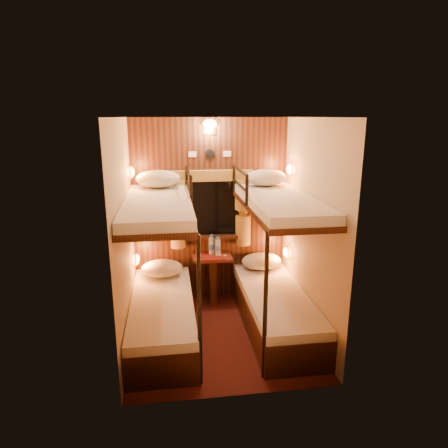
{
  "coord_description": "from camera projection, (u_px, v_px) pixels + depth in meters",
  "views": [
    {
      "loc": [
        -0.53,
        -4.04,
        2.41
      ],
      "look_at": [
        0.06,
        0.15,
        1.26
      ],
      "focal_mm": 32.0,
      "sensor_mm": 36.0,
      "label": 1
    }
  ],
  "objects": [
    {
      "name": "sachet_b",
      "position": [
        224.0,
        255.0,
        5.21
      ],
      "size": [
        0.08,
        0.06,
        0.0
      ],
      "primitive_type": "cube",
      "rotation": [
        0.0,
        0.0,
        0.2
      ],
      "color": "silver",
      "rests_on": "table"
    },
    {
      "name": "table",
      "position": [
        212.0,
        272.0,
        5.27
      ],
      "size": [
        0.5,
        0.34,
        0.66
      ],
      "color": "#5F2015",
      "rests_on": "floor"
    },
    {
      "name": "pillow_upper_right",
      "position": [
        266.0,
        177.0,
        4.87
      ],
      "size": [
        0.51,
        0.36,
        0.2
      ],
      "primitive_type": "ellipsoid",
      "color": "silver",
      "rests_on": "bunk_right"
    },
    {
      "name": "sachet_a",
      "position": [
        219.0,
        255.0,
        5.23
      ],
      "size": [
        0.08,
        0.06,
        0.01
      ],
      "primitive_type": "cube",
      "rotation": [
        0.0,
        0.0,
        0.04
      ],
      "color": "silver",
      "rests_on": "table"
    },
    {
      "name": "curtains",
      "position": [
        211.0,
        208.0,
        5.16
      ],
      "size": [
        1.1,
        0.22,
        1.0
      ],
      "color": "olive",
      "rests_on": "back_panel"
    },
    {
      "name": "wall_left",
      "position": [
        125.0,
        237.0,
        4.12
      ],
      "size": [
        0.0,
        2.4,
        2.4
      ],
      "primitive_type": "plane",
      "rotation": [
        1.57,
        0.0,
        1.57
      ],
      "color": "#C6B293",
      "rests_on": "floor"
    },
    {
      "name": "wall_right",
      "position": [
        311.0,
        230.0,
        4.38
      ],
      "size": [
        0.0,
        2.4,
        2.4
      ],
      "primitive_type": "plane",
      "rotation": [
        1.57,
        0.0,
        -1.57
      ],
      "color": "#C6B293",
      "rests_on": "floor"
    },
    {
      "name": "back_panel",
      "position": [
        210.0,
        212.0,
        5.24
      ],
      "size": [
        2.0,
        0.03,
        2.4
      ],
      "primitive_type": "cube",
      "color": "black",
      "rests_on": "floor"
    },
    {
      "name": "bottle_right",
      "position": [
        218.0,
        247.0,
        5.21
      ],
      "size": [
        0.07,
        0.07,
        0.25
      ],
      "rotation": [
        0.0,
        0.0,
        -0.29
      ],
      "color": "#99BFE5",
      "rests_on": "table"
    },
    {
      "name": "ceiling",
      "position": [
        220.0,
        117.0,
        3.94
      ],
      "size": [
        2.1,
        2.1,
        0.0
      ],
      "primitive_type": "plane",
      "rotation": [
        3.14,
        0.0,
        0.0
      ],
      "color": "silver",
      "rests_on": "wall_back"
    },
    {
      "name": "wall_front",
      "position": [
        237.0,
        270.0,
        3.25
      ],
      "size": [
        2.4,
        0.0,
        2.4
      ],
      "primitive_type": "plane",
      "rotation": [
        -1.57,
        0.0,
        0.0
      ],
      "color": "#C6B293",
      "rests_on": "floor"
    },
    {
      "name": "back_fixtures",
      "position": [
        210.0,
        130.0,
        4.93
      ],
      "size": [
        0.54,
        0.09,
        0.48
      ],
      "color": "black",
      "rests_on": "back_panel"
    },
    {
      "name": "window",
      "position": [
        210.0,
        213.0,
        5.22
      ],
      "size": [
        1.0,
        0.12,
        0.79
      ],
      "color": "black",
      "rests_on": "back_panel"
    },
    {
      "name": "bunk_right",
      "position": [
        276.0,
        283.0,
        4.57
      ],
      "size": [
        0.72,
        1.9,
        1.82
      ],
      "color": "black",
      "rests_on": "floor"
    },
    {
      "name": "reading_lamps",
      "position": [
        213.0,
        215.0,
        4.91
      ],
      "size": [
        2.0,
        0.2,
        1.25
      ],
      "color": "orange",
      "rests_on": "wall_left"
    },
    {
      "name": "floor",
      "position": [
        221.0,
        334.0,
        4.56
      ],
      "size": [
        2.1,
        2.1,
        0.0
      ],
      "primitive_type": "plane",
      "color": "#37120F",
      "rests_on": "ground"
    },
    {
      "name": "bunk_left",
      "position": [
        162.0,
        290.0,
        4.4
      ],
      "size": [
        0.72,
        1.9,
        1.82
      ],
      "color": "black",
      "rests_on": "floor"
    },
    {
      "name": "pillow_upper_left",
      "position": [
        158.0,
        179.0,
        4.74
      ],
      "size": [
        0.53,
        0.38,
        0.21
      ],
      "primitive_type": "ellipsoid",
      "color": "silver",
      "rests_on": "bunk_left"
    },
    {
      "name": "pillow_lower_right",
      "position": [
        262.0,
        261.0,
        5.26
      ],
      "size": [
        0.53,
        0.38,
        0.21
      ],
      "primitive_type": "ellipsoid",
      "color": "silver",
      "rests_on": "bunk_right"
    },
    {
      "name": "bottle_left",
      "position": [
        212.0,
        246.0,
        5.23
      ],
      "size": [
        0.08,
        0.08,
        0.27
      ],
      "rotation": [
        0.0,
        0.0,
        -0.17
      ],
      "color": "#99BFE5",
      "rests_on": "table"
    },
    {
      "name": "pillow_lower_left",
      "position": [
        162.0,
        268.0,
        5.02
      ],
      "size": [
        0.52,
        0.37,
        0.21
      ],
      "primitive_type": "ellipsoid",
      "color": "silver",
      "rests_on": "bunk_left"
    },
    {
      "name": "wall_back",
      "position": [
        210.0,
        211.0,
        5.25
      ],
      "size": [
        2.4,
        0.0,
        2.4
      ],
      "primitive_type": "plane",
      "rotation": [
        1.57,
        0.0,
        0.0
      ],
      "color": "#C6B293",
      "rests_on": "floor"
    }
  ]
}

